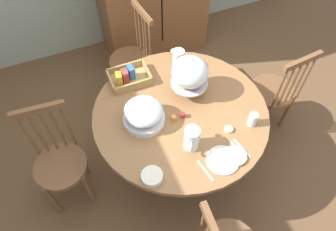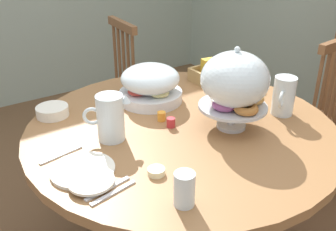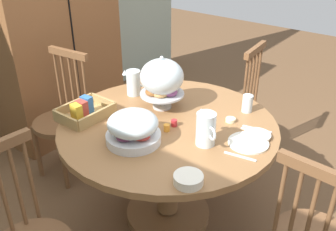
# 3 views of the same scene
# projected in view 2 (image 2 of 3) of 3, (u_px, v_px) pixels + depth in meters

# --- Properties ---
(dining_table) EXTENTS (1.30, 1.30, 0.74)m
(dining_table) POSITION_uv_depth(u_px,v_px,m) (181.00, 163.00, 1.69)
(dining_table) COLOR olive
(dining_table) RESTS_ON ground_plane
(windsor_chair_near_window) EXTENTS (0.40, 0.40, 0.97)m
(windsor_chair_near_window) POSITION_uv_depth(u_px,v_px,m) (301.00, 120.00, 2.27)
(windsor_chair_near_window) COLOR brown
(windsor_chair_near_window) RESTS_ON ground_plane
(windsor_chair_by_cabinet) EXTENTS (0.40, 0.40, 0.97)m
(windsor_chair_by_cabinet) POSITION_uv_depth(u_px,v_px,m) (107.00, 104.00, 2.48)
(windsor_chair_by_cabinet) COLOR brown
(windsor_chair_by_cabinet) RESTS_ON ground_plane
(pastry_stand_with_dome) EXTENTS (0.28, 0.28, 0.34)m
(pastry_stand_with_dome) POSITION_uv_depth(u_px,v_px,m) (235.00, 83.00, 1.49)
(pastry_stand_with_dome) COLOR silver
(pastry_stand_with_dome) RESTS_ON dining_table
(fruit_platter_covered) EXTENTS (0.30, 0.30, 0.18)m
(fruit_platter_covered) POSITION_uv_depth(u_px,v_px,m) (150.00, 84.00, 1.78)
(fruit_platter_covered) COLOR silver
(fruit_platter_covered) RESTS_ON dining_table
(orange_juice_pitcher) EXTENTS (0.11, 0.17, 0.17)m
(orange_juice_pitcher) POSITION_uv_depth(u_px,v_px,m) (284.00, 97.00, 1.66)
(orange_juice_pitcher) COLOR silver
(orange_juice_pitcher) RESTS_ON dining_table
(milk_pitcher) EXTENTS (0.11, 0.17, 0.18)m
(milk_pitcher) POSITION_uv_depth(u_px,v_px,m) (110.00, 120.00, 1.46)
(milk_pitcher) COLOR silver
(milk_pitcher) RESTS_ON dining_table
(cereal_basket) EXTENTS (0.32, 0.24, 0.12)m
(cereal_basket) POSITION_uv_depth(u_px,v_px,m) (221.00, 77.00, 2.00)
(cereal_basket) COLOR tan
(cereal_basket) RESTS_ON dining_table
(china_plate_large) EXTENTS (0.22, 0.22, 0.01)m
(china_plate_large) POSITION_uv_depth(u_px,v_px,m) (83.00, 170.00, 1.29)
(china_plate_large) COLOR white
(china_plate_large) RESTS_ON dining_table
(china_plate_small) EXTENTS (0.15, 0.15, 0.01)m
(china_plate_small) POSITION_uv_depth(u_px,v_px,m) (91.00, 181.00, 1.22)
(china_plate_small) COLOR white
(china_plate_small) RESTS_ON china_plate_large
(cereal_bowl) EXTENTS (0.14, 0.14, 0.04)m
(cereal_bowl) POSITION_uv_depth(u_px,v_px,m) (52.00, 111.00, 1.66)
(cereal_bowl) COLOR white
(cereal_bowl) RESTS_ON dining_table
(drinking_glass) EXTENTS (0.06, 0.06, 0.11)m
(drinking_glass) POSITION_uv_depth(u_px,v_px,m) (184.00, 189.00, 1.12)
(drinking_glass) COLOR silver
(drinking_glass) RESTS_ON dining_table
(butter_dish) EXTENTS (0.06, 0.06, 0.02)m
(butter_dish) POSITION_uv_depth(u_px,v_px,m) (156.00, 171.00, 1.27)
(butter_dish) COLOR beige
(butter_dish) RESTS_ON dining_table
(jam_jar_strawberry) EXTENTS (0.04, 0.04, 0.04)m
(jam_jar_strawberry) POSITION_uv_depth(u_px,v_px,m) (171.00, 123.00, 1.57)
(jam_jar_strawberry) COLOR #B7282D
(jam_jar_strawberry) RESTS_ON dining_table
(jam_jar_apricot) EXTENTS (0.04, 0.04, 0.04)m
(jam_jar_apricot) POSITION_uv_depth(u_px,v_px,m) (162.00, 116.00, 1.63)
(jam_jar_apricot) COLOR orange
(jam_jar_apricot) RESTS_ON dining_table
(table_knife) EXTENTS (0.04, 0.17, 0.01)m
(table_knife) POSITION_uv_depth(u_px,v_px,m) (108.00, 189.00, 1.20)
(table_knife) COLOR silver
(table_knife) RESTS_ON dining_table
(dinner_fork) EXTENTS (0.04, 0.17, 0.01)m
(dinner_fork) POSITION_uv_depth(u_px,v_px,m) (113.00, 193.00, 1.18)
(dinner_fork) COLOR silver
(dinner_fork) RESTS_ON dining_table
(soup_spoon) EXTENTS (0.04, 0.17, 0.01)m
(soup_spoon) POSITION_uv_depth(u_px,v_px,m) (61.00, 155.00, 1.38)
(soup_spoon) COLOR silver
(soup_spoon) RESTS_ON dining_table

